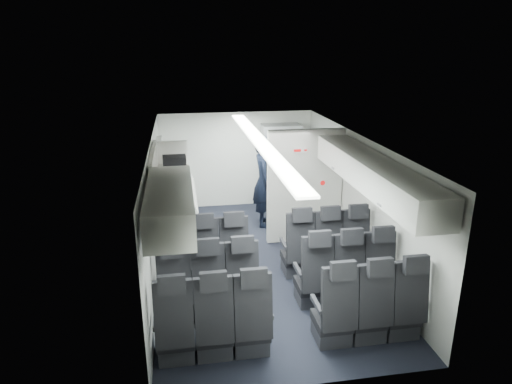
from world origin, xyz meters
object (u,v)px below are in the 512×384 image
object	(u,v)px
seat_row_rear	(294,320)
boarding_door	(162,188)
seat_row_mid	(278,283)
carry_on_bag	(175,163)
galley_unit	(280,166)
seat_row_front	(266,255)
flight_attendant	(264,181)

from	to	relation	value
seat_row_rear	boarding_door	world-z (taller)	boarding_door
seat_row_mid	carry_on_bag	size ratio (longest dim) A/B	9.35
galley_unit	boarding_door	size ratio (longest dim) A/B	1.02
seat_row_front	boarding_door	xyz separation A→B (m)	(-1.64, 2.09, 0.55)
carry_on_bag	seat_row_front	bearing A→B (deg)	-24.23
seat_row_rear	seat_row_front	bearing A→B (deg)	90.00
seat_row_front	seat_row_rear	xyz separation A→B (m)	(0.00, -1.80, 0.00)
boarding_door	flight_attendant	xyz separation A→B (m)	(2.03, 0.16, -0.02)
carry_on_bag	boarding_door	bearing A→B (deg)	98.96
galley_unit	boarding_door	xyz separation A→B (m)	(-2.59, -1.17, 0.00)
galley_unit	flight_attendant	xyz separation A→B (m)	(-0.56, -1.01, -0.02)
seat_row_front	carry_on_bag	bearing A→B (deg)	157.49
boarding_door	flight_attendant	size ratio (longest dim) A/B	1.00
seat_row_front	boarding_door	world-z (taller)	boarding_door
seat_row_front	boarding_door	size ratio (longest dim) A/B	1.79
seat_row_rear	carry_on_bag	xyz separation A→B (m)	(-1.35, 2.36, 1.42)
boarding_door	carry_on_bag	bearing A→B (deg)	-79.32
seat_row_mid	boarding_door	bearing A→B (deg)	118.77
seat_row_rear	flight_attendant	distance (m)	4.10
carry_on_bag	galley_unit	bearing A→B (deg)	47.77
seat_row_front	seat_row_rear	distance (m)	1.80
flight_attendant	carry_on_bag	xyz separation A→B (m)	(-1.74, -1.69, 0.90)
boarding_door	carry_on_bag	distance (m)	1.78
flight_attendant	galley_unit	bearing A→B (deg)	-22.95
seat_row_front	seat_row_mid	bearing A→B (deg)	-90.00
seat_row_mid	galley_unit	bearing A→B (deg)	77.12
boarding_door	flight_attendant	world-z (taller)	boarding_door
galley_unit	seat_row_rear	bearing A→B (deg)	-100.65
flight_attendant	carry_on_bag	distance (m)	2.58
boarding_door	seat_row_mid	bearing A→B (deg)	-61.23
carry_on_bag	seat_row_mid	bearing A→B (deg)	-48.93
seat_row_mid	boarding_door	size ratio (longest dim) A/B	1.79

